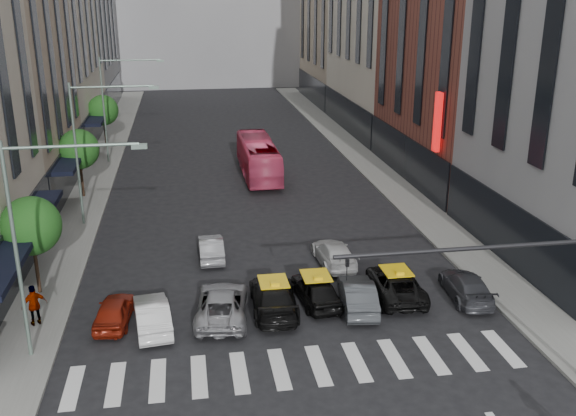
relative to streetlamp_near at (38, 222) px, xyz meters
name	(u,v)px	position (x,y,z in m)	size (l,w,h in m)	color
ground	(311,388)	(10.04, -4.00, -5.90)	(160.00, 160.00, 0.00)	black
sidewalk_left	(95,182)	(-1.46, 26.00, -5.83)	(3.00, 96.00, 0.15)	slate
sidewalk_right	(375,169)	(21.54, 26.00, -5.83)	(3.00, 96.00, 0.15)	slate
building_right_b	(465,10)	(27.04, 23.00, 7.10)	(8.00, 18.00, 26.00)	brown
tree_near	(31,226)	(-1.76, 6.00, -2.25)	(2.88, 2.88, 4.95)	black
tree_mid	(79,149)	(-1.76, 22.00, -2.25)	(2.88, 2.88, 4.95)	black
tree_far	(103,110)	(-1.76, 38.00, -2.25)	(2.88, 2.88, 4.95)	black
streetlamp_near	(38,222)	(0.00, 0.00, 0.00)	(5.38, 0.25, 9.00)	gray
streetlamp_mid	(90,135)	(0.00, 16.00, 0.00)	(5.38, 0.25, 9.00)	gray
streetlamp_far	(114,96)	(0.00, 32.00, 0.00)	(5.38, 0.25, 9.00)	gray
traffic_signal	(525,279)	(17.74, -5.00, -1.43)	(10.10, 0.20, 6.00)	black
liberty_sign	(438,122)	(22.64, 16.00, 0.10)	(0.30, 0.70, 4.00)	red
car_red	(114,311)	(2.21, 2.40, -5.27)	(1.49, 3.69, 1.26)	maroon
car_white_front	(152,314)	(3.93, 1.66, -5.22)	(1.46, 4.18, 1.38)	silver
car_silver	(222,304)	(7.07, 2.17, -5.21)	(2.32, 5.03, 1.40)	gray
taxi_left	(274,296)	(9.52, 2.46, -5.16)	(2.08, 5.12, 1.49)	black
taxi_center	(316,289)	(11.65, 2.92, -5.20)	(1.67, 4.15, 1.42)	black
car_grey_mid	(358,295)	(13.49, 2.04, -5.20)	(1.50, 4.29, 1.41)	#393C40
taxi_right	(396,284)	(15.68, 2.97, -5.22)	(2.26, 4.90, 1.36)	black
car_grey_curb	(466,286)	(19.04, 2.22, -5.26)	(1.79, 4.41, 1.28)	#38393E
car_row2_left	(211,248)	(6.91, 9.25, -5.27)	(1.34, 3.85, 1.27)	#ADAEB3
car_row2_right	(334,253)	(13.57, 7.32, -5.25)	(1.82, 4.48, 1.30)	silver
bus	(258,158)	(11.59, 25.91, -4.38)	(2.55, 10.91, 3.04)	#D73F65
pedestrian_far	(34,305)	(-1.23, 2.59, -4.80)	(1.12, 0.47, 1.91)	gray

